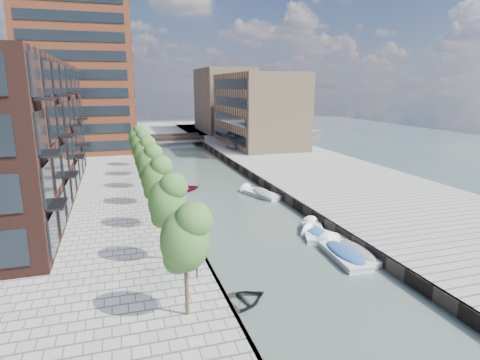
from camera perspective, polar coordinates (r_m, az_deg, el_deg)
name	(u,v)px	position (r m, az deg, el deg)	size (l,w,h in m)	color
water	(203,177)	(57.24, -5.27, 0.47)	(300.00, 300.00, 0.00)	#38473F
quay_right	(305,167)	(62.33, 9.27, 1.87)	(20.00, 140.00, 1.00)	gray
quay_wall_left	(160,176)	(56.23, -11.37, 0.55)	(0.25, 140.00, 1.00)	#332823
quay_wall_right	(244,171)	(58.65, 0.56, 1.33)	(0.25, 140.00, 1.00)	#332823
far_closure	(158,130)	(115.86, -11.53, 6.95)	(80.00, 40.00, 1.00)	gray
apartment_block	(27,133)	(45.71, -28.09, 5.94)	(8.00, 38.00, 14.00)	black
tower	(79,66)	(79.94, -21.94, 14.75)	(18.00, 18.00, 30.00)	#97492C
tan_block_near	(258,110)	(81.55, 2.52, 9.98)	(12.00, 25.00, 14.00)	tan
tan_block_far	(224,100)	(106.32, -2.28, 11.26)	(12.00, 20.00, 16.00)	tan
bridge	(172,139)	(88.12, -9.66, 5.73)	(13.00, 6.00, 1.30)	gray
tree_0	(185,236)	(20.23, -7.85, -7.91)	(2.50, 2.50, 5.95)	#382619
tree_1	(167,199)	(26.83, -10.33, -2.69)	(2.50, 2.50, 5.95)	#382619
tree_2	(156,177)	(33.59, -11.81, 0.46)	(2.50, 2.50, 5.95)	#382619
tree_3	(149,162)	(40.43, -12.79, 2.54)	(2.50, 2.50, 5.95)	#382619
tree_4	(144,151)	(47.31, -13.49, 4.02)	(2.50, 2.50, 5.95)	#382619
tree_5	(140,143)	(54.23, -14.01, 5.12)	(2.50, 2.50, 5.95)	#382619
tree_6	(137,137)	(61.17, -14.42, 5.98)	(2.50, 2.50, 5.95)	#382619
lamp_0	(196,239)	(24.76, -6.27, -8.29)	(0.24, 0.24, 4.12)	black
lamp_1	(165,181)	(39.93, -10.69, -0.12)	(0.24, 0.24, 4.12)	black
lamp_2	(150,155)	(55.57, -12.64, 3.51)	(0.24, 0.24, 4.12)	black
sloop_0	(236,306)	(24.61, -0.63, -17.46)	(3.05, 4.27, 0.88)	#232426
sloop_1	(188,220)	(39.08, -7.46, -5.66)	(3.59, 5.03, 1.04)	black
sloop_2	(181,191)	(49.70, -8.41, -1.58)	(3.51, 4.91, 1.02)	maroon
sloop_3	(193,229)	(36.61, -6.74, -6.95)	(3.00, 4.20, 0.87)	silver
sloop_4	(176,192)	(49.38, -9.09, -1.70)	(3.05, 4.27, 0.88)	black
motorboat_0	(341,253)	(31.75, 14.23, -10.06)	(2.38, 5.81, 1.89)	silver
motorboat_1	(352,251)	(32.38, 15.70, -9.73)	(2.69, 5.44, 1.73)	#B6B7B5
motorboat_2	(329,240)	(34.42, 12.53, -8.33)	(4.02, 5.78, 1.83)	white
motorboat_3	(313,231)	(35.88, 10.40, -7.17)	(3.25, 5.18, 1.63)	silver
motorboat_4	(259,194)	(47.25, 2.77, -1.95)	(3.88, 5.84, 1.85)	silver
car	(233,145)	(76.31, -0.97, 4.95)	(1.45, 3.60, 1.23)	#BBBDC0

